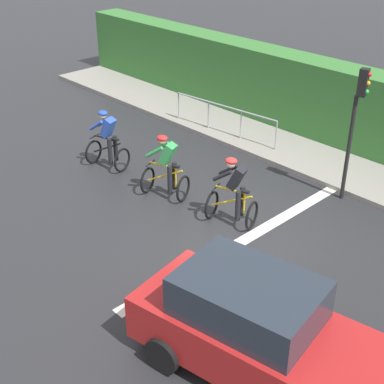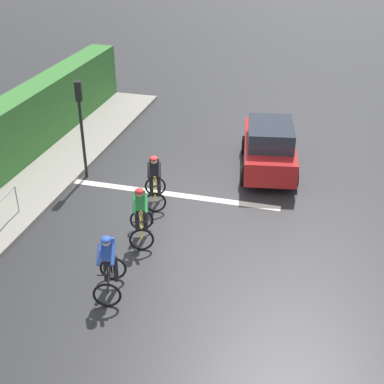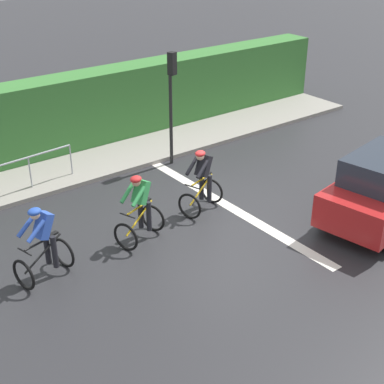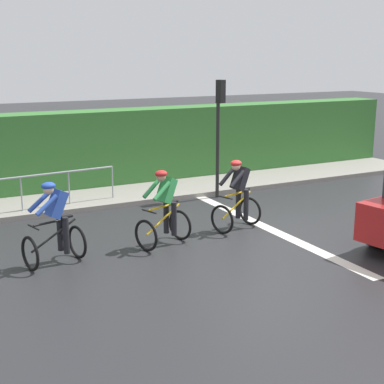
% 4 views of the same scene
% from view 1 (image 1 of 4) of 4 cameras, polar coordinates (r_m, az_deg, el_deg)
% --- Properties ---
extents(ground_plane, '(80.00, 80.00, 0.00)m').
position_cam_1_polar(ground_plane, '(12.49, 4.59, -4.59)').
color(ground_plane, '#28282B').
extents(sidewalk_kerb, '(2.80, 21.90, 0.12)m').
position_cam_1_polar(sidewalk_kerb, '(16.91, 10.62, 4.65)').
color(sidewalk_kerb, gray).
rests_on(sidewalk_kerb, ground).
extents(stone_wall_low, '(0.44, 21.90, 0.41)m').
position_cam_1_polar(stone_wall_low, '(17.54, 12.43, 5.89)').
color(stone_wall_low, gray).
rests_on(stone_wall_low, ground).
extents(hedge_wall, '(1.10, 21.90, 2.37)m').
position_cam_1_polar(hedge_wall, '(17.43, 13.34, 9.11)').
color(hedge_wall, '#387533').
rests_on(hedge_wall, ground).
extents(road_marking_stop_line, '(7.00, 0.30, 0.01)m').
position_cam_1_polar(road_marking_stop_line, '(12.37, 5.35, -4.98)').
color(road_marking_stop_line, silver).
rests_on(road_marking_stop_line, ground).
extents(cyclist_lead, '(0.93, 1.22, 1.66)m').
position_cam_1_polar(cyclist_lead, '(15.32, -8.71, 5.22)').
color(cyclist_lead, black).
rests_on(cyclist_lead, ground).
extents(cyclist_second, '(1.01, 1.25, 1.66)m').
position_cam_1_polar(cyclist_second, '(13.65, -2.69, 2.45)').
color(cyclist_second, black).
rests_on(cyclist_second, ground).
extents(cyclist_mid, '(0.98, 1.24, 1.66)m').
position_cam_1_polar(cyclist_mid, '(12.55, 4.33, -0.13)').
color(cyclist_mid, black).
rests_on(cyclist_mid, ground).
extents(car_red, '(2.40, 4.33, 1.76)m').
position_cam_1_polar(car_red, '(8.86, 6.75, -14.01)').
color(car_red, '#B21E1E').
rests_on(car_red, ground).
extents(traffic_light_near_crossing, '(0.25, 0.31, 3.34)m').
position_cam_1_polar(traffic_light_near_crossing, '(13.52, 16.59, 7.58)').
color(traffic_light_near_crossing, black).
rests_on(traffic_light_near_crossing, ground).
extents(pedestrian_railing_kerbside, '(0.42, 3.83, 1.03)m').
position_cam_1_polar(pedestrian_railing_kerbside, '(17.20, 3.37, 8.20)').
color(pedestrian_railing_kerbside, '#999EA3').
rests_on(pedestrian_railing_kerbside, ground).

